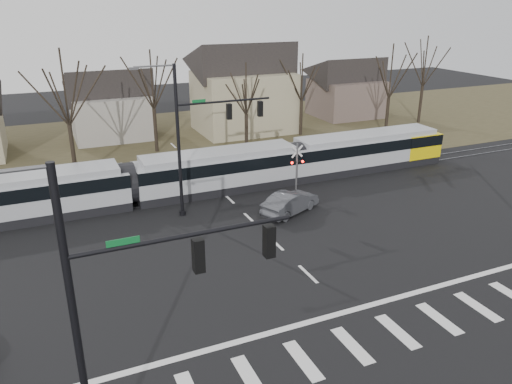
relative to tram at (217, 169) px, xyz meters
name	(u,v)px	position (x,y,z in m)	size (l,w,h in m)	color
ground	(327,293)	(0.16, -16.00, -1.72)	(140.00, 140.00, 0.00)	black
grass_verge	(168,141)	(0.16, 16.00, -1.72)	(140.00, 28.00, 0.01)	#38331E
crosswalk	(375,338)	(0.16, -20.00, -1.72)	(27.00, 2.60, 0.01)	silver
stop_line	(347,311)	(0.16, -17.80, -1.72)	(28.00, 0.35, 0.01)	silver
lane_dashes	(220,190)	(0.16, 0.00, -1.72)	(0.18, 30.00, 0.01)	silver
rail_pair	(221,191)	(0.16, -0.20, -1.69)	(90.00, 1.52, 0.06)	#59595E
tram	(217,169)	(0.00, 0.00, 0.00)	(41.72, 3.10, 3.16)	gray
sedan	(290,202)	(3.13, -6.14, -0.95)	(4.94, 3.44, 1.54)	#3F4145
signal_pole_near_left	(133,306)	(-10.25, -22.00, 3.98)	(9.28, 0.44, 10.20)	black
signal_pole_far	(201,132)	(-2.25, -3.50, 3.98)	(9.28, 0.44, 10.20)	black
rail_crossing_signal	(297,171)	(5.16, -3.21, 0.16)	(1.08, 0.36, 4.00)	#59595B
tree_row	(202,102)	(2.16, 10.00, 3.28)	(59.20, 7.20, 10.00)	black
house_b	(110,100)	(-4.84, 20.00, 2.25)	(8.64, 7.56, 7.65)	gray
house_c	(243,84)	(9.16, 17.00, 3.51)	(10.80, 8.64, 10.10)	gray
house_d	(347,84)	(24.16, 19.00, 2.25)	(8.64, 7.56, 7.65)	brown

